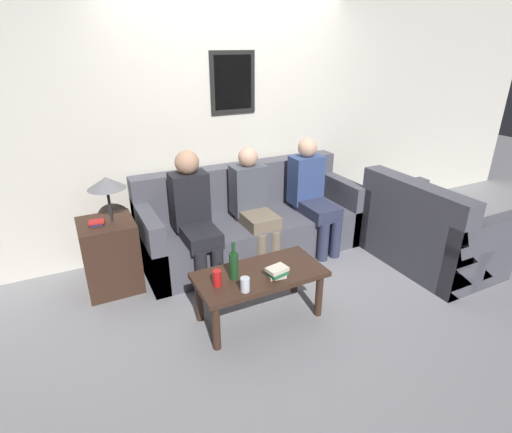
{
  "coord_description": "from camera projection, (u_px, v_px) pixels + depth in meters",
  "views": [
    {
      "loc": [
        -1.67,
        -2.95,
        2.07
      ],
      "look_at": [
        -0.22,
        -0.06,
        0.66
      ],
      "focal_mm": 28.0,
      "sensor_mm": 36.0,
      "label": 1
    }
  ],
  "objects": [
    {
      "name": "wine_bottle",
      "position": [
        234.0,
        265.0,
        2.99
      ],
      "size": [
        0.07,
        0.07,
        0.3
      ],
      "color": "#19421E",
      "rests_on": "coffee_table"
    },
    {
      "name": "couch_main",
      "position": [
        251.0,
        224.0,
        4.22
      ],
      "size": [
        2.29,
        0.83,
        0.89
      ],
      "color": "#4C4C56",
      "rests_on": "ground_plane"
    },
    {
      "name": "person_middle",
      "position": [
        253.0,
        202.0,
        3.98
      ],
      "size": [
        0.34,
        0.6,
        1.14
      ],
      "color": "#756651",
      "rests_on": "ground_plane"
    },
    {
      "name": "person_left",
      "position": [
        194.0,
        212.0,
        3.66
      ],
      "size": [
        0.34,
        0.63,
        1.19
      ],
      "color": "black",
      "rests_on": "ground_plane"
    },
    {
      "name": "person_right",
      "position": [
        312.0,
        192.0,
        4.22
      ],
      "size": [
        0.34,
        0.65,
        1.16
      ],
      "color": "#2D334C",
      "rests_on": "ground_plane"
    },
    {
      "name": "book_stack",
      "position": [
        277.0,
        272.0,
        3.03
      ],
      "size": [
        0.17,
        0.13,
        0.08
      ],
      "color": "beige",
      "rests_on": "coffee_table"
    },
    {
      "name": "coffee_table",
      "position": [
        260.0,
        280.0,
        3.13
      ],
      "size": [
        1.01,
        0.49,
        0.42
      ],
      "color": "#382319",
      "rests_on": "ground_plane"
    },
    {
      "name": "wall_back",
      "position": [
        232.0,
        122.0,
        4.18
      ],
      "size": [
        9.0,
        0.08,
        2.6
      ],
      "color": "silver",
      "rests_on": "ground_plane"
    },
    {
      "name": "ground_plane",
      "position": [
        273.0,
        271.0,
        3.93
      ],
      "size": [
        16.0,
        16.0,
        0.0
      ],
      "primitive_type": "plane",
      "color": "gray"
    },
    {
      "name": "couch_side",
      "position": [
        428.0,
        235.0,
        3.97
      ],
      "size": [
        0.83,
        1.22,
        0.89
      ],
      "rotation": [
        0.0,
        0.0,
        1.57
      ],
      "color": "#4C4C56",
      "rests_on": "ground_plane"
    },
    {
      "name": "soda_can",
      "position": [
        217.0,
        278.0,
        2.92
      ],
      "size": [
        0.07,
        0.07,
        0.12
      ],
      "color": "red",
      "rests_on": "coffee_table"
    },
    {
      "name": "drinking_glass",
      "position": [
        245.0,
        285.0,
        2.85
      ],
      "size": [
        0.07,
        0.07,
        0.11
      ],
      "color": "silver",
      "rests_on": "coffee_table"
    },
    {
      "name": "side_table_with_lamp",
      "position": [
        110.0,
        251.0,
        3.54
      ],
      "size": [
        0.46,
        0.46,
        1.05
      ],
      "color": "#382319",
      "rests_on": "ground_plane"
    }
  ]
}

